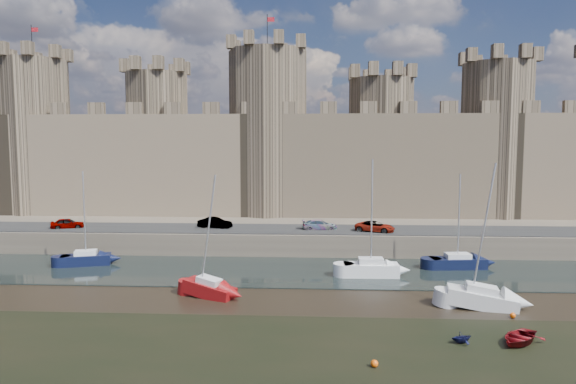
{
  "coord_description": "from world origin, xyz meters",
  "views": [
    {
      "loc": [
        8.88,
        -25.27,
        12.54
      ],
      "look_at": [
        6.31,
        22.0,
        8.06
      ],
      "focal_mm": 32.0,
      "sensor_mm": 36.0,
      "label": 1
    }
  ],
  "objects_px": {
    "sailboat_1": "(86,258)",
    "sailboat_3": "(457,261)",
    "car_1": "(215,223)",
    "sailboat_2": "(371,268)",
    "car_3": "(375,227)",
    "sailboat_4": "(209,288)",
    "car_2": "(320,225)",
    "car_0": "(67,223)",
    "sailboat_5": "(481,298)"
  },
  "relations": [
    {
      "from": "sailboat_3",
      "to": "sailboat_1",
      "type": "bearing_deg",
      "value": 175.78
    },
    {
      "from": "car_3",
      "to": "sailboat_1",
      "type": "xyz_separation_m",
      "value": [
        -30.34,
        -7.37,
        -2.35
      ]
    },
    {
      "from": "sailboat_4",
      "to": "car_0",
      "type": "bearing_deg",
      "value": 162.02
    },
    {
      "from": "sailboat_3",
      "to": "sailboat_5",
      "type": "distance_m",
      "value": 12.45
    },
    {
      "from": "car_1",
      "to": "sailboat_5",
      "type": "distance_m",
      "value": 32.17
    },
    {
      "from": "sailboat_2",
      "to": "sailboat_4",
      "type": "relative_size",
      "value": 1.09
    },
    {
      "from": "sailboat_2",
      "to": "car_3",
      "type": "bearing_deg",
      "value": 80.76
    },
    {
      "from": "sailboat_1",
      "to": "sailboat_4",
      "type": "bearing_deg",
      "value": -50.93
    },
    {
      "from": "car_2",
      "to": "sailboat_3",
      "type": "xyz_separation_m",
      "value": [
        13.78,
        -7.86,
        -2.34
      ]
    },
    {
      "from": "car_2",
      "to": "sailboat_2",
      "type": "distance_m",
      "value": 12.65
    },
    {
      "from": "sailboat_1",
      "to": "sailboat_4",
      "type": "xyz_separation_m",
      "value": [
        14.91,
        -9.97,
        -0.03
      ]
    },
    {
      "from": "car_0",
      "to": "sailboat_5",
      "type": "bearing_deg",
      "value": -134.4
    },
    {
      "from": "car_2",
      "to": "car_3",
      "type": "xyz_separation_m",
      "value": [
        6.27,
        -1.2,
        0.03
      ]
    },
    {
      "from": "car_2",
      "to": "sailboat_4",
      "type": "distance_m",
      "value": 20.81
    },
    {
      "from": "sailboat_1",
      "to": "sailboat_5",
      "type": "xyz_separation_m",
      "value": [
        36.31,
        -11.63,
        0.02
      ]
    },
    {
      "from": "car_1",
      "to": "sailboat_3",
      "type": "xyz_separation_m",
      "value": [
        26.18,
        -8.19,
        -2.41
      ]
    },
    {
      "from": "car_1",
      "to": "sailboat_2",
      "type": "bearing_deg",
      "value": -114.13
    },
    {
      "from": "sailboat_1",
      "to": "car_0",
      "type": "bearing_deg",
      "value": 109.1
    },
    {
      "from": "sailboat_3",
      "to": "sailboat_4",
      "type": "distance_m",
      "value": 25.3
    },
    {
      "from": "car_3",
      "to": "sailboat_3",
      "type": "relative_size",
      "value": 0.47
    },
    {
      "from": "sailboat_1",
      "to": "sailboat_3",
      "type": "distance_m",
      "value": 37.85
    },
    {
      "from": "sailboat_1",
      "to": "sailboat_2",
      "type": "xyz_separation_m",
      "value": [
        28.82,
        -2.93,
        0.09
      ]
    },
    {
      "from": "car_0",
      "to": "sailboat_2",
      "type": "relative_size",
      "value": 0.33
    },
    {
      "from": "car_1",
      "to": "sailboat_3",
      "type": "distance_m",
      "value": 27.53
    },
    {
      "from": "sailboat_3",
      "to": "sailboat_4",
      "type": "xyz_separation_m",
      "value": [
        -22.93,
        -10.69,
        -0.0
      ]
    },
    {
      "from": "car_2",
      "to": "sailboat_3",
      "type": "distance_m",
      "value": 16.04
    },
    {
      "from": "car_2",
      "to": "sailboat_2",
      "type": "xyz_separation_m",
      "value": [
        4.76,
        -11.51,
        -2.22
      ]
    },
    {
      "from": "car_1",
      "to": "sailboat_5",
      "type": "relative_size",
      "value": 0.36
    },
    {
      "from": "sailboat_3",
      "to": "sailboat_5",
      "type": "xyz_separation_m",
      "value": [
        -1.53,
        -12.35,
        0.04
      ]
    },
    {
      "from": "sailboat_1",
      "to": "sailboat_3",
      "type": "bearing_deg",
      "value": -16.07
    },
    {
      "from": "car_1",
      "to": "sailboat_5",
      "type": "bearing_deg",
      "value": -119.33
    },
    {
      "from": "car_1",
      "to": "car_2",
      "type": "bearing_deg",
      "value": -81.05
    },
    {
      "from": "car_3",
      "to": "sailboat_4",
      "type": "relative_size",
      "value": 0.44
    },
    {
      "from": "sailboat_1",
      "to": "sailboat_3",
      "type": "relative_size",
      "value": 1.02
    },
    {
      "from": "car_1",
      "to": "sailboat_4",
      "type": "xyz_separation_m",
      "value": [
        3.24,
        -18.88,
        -2.42
      ]
    },
    {
      "from": "sailboat_4",
      "to": "sailboat_2",
      "type": "bearing_deg",
      "value": 49.58
    },
    {
      "from": "car_1",
      "to": "car_3",
      "type": "xyz_separation_m",
      "value": [
        18.67,
        -1.53,
        -0.04
      ]
    },
    {
      "from": "car_1",
      "to": "sailboat_2",
      "type": "height_order",
      "value": "sailboat_2"
    },
    {
      "from": "sailboat_2",
      "to": "sailboat_3",
      "type": "relative_size",
      "value": 1.17
    },
    {
      "from": "car_0",
      "to": "car_2",
      "type": "relative_size",
      "value": 0.91
    },
    {
      "from": "car_0",
      "to": "sailboat_5",
      "type": "xyz_separation_m",
      "value": [
        42.02,
        -19.41,
        -2.34
      ]
    },
    {
      "from": "car_3",
      "to": "sailboat_3",
      "type": "bearing_deg",
      "value": -112.2
    },
    {
      "from": "car_1",
      "to": "sailboat_5",
      "type": "height_order",
      "value": "sailboat_5"
    },
    {
      "from": "car_0",
      "to": "car_3",
      "type": "xyz_separation_m",
      "value": [
        36.05,
        -0.4,
        -0.01
      ]
    },
    {
      "from": "car_1",
      "to": "car_3",
      "type": "relative_size",
      "value": 0.9
    },
    {
      "from": "car_2",
      "to": "car_3",
      "type": "height_order",
      "value": "car_3"
    },
    {
      "from": "car_2",
      "to": "car_3",
      "type": "bearing_deg",
      "value": -105.88
    },
    {
      "from": "car_0",
      "to": "car_3",
      "type": "relative_size",
      "value": 0.83
    },
    {
      "from": "car_2",
      "to": "sailboat_5",
      "type": "relative_size",
      "value": 0.36
    },
    {
      "from": "car_1",
      "to": "sailboat_1",
      "type": "relative_size",
      "value": 0.41
    }
  ]
}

